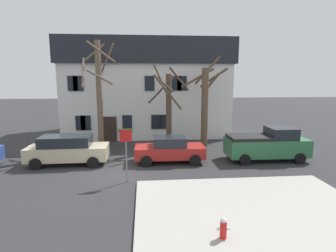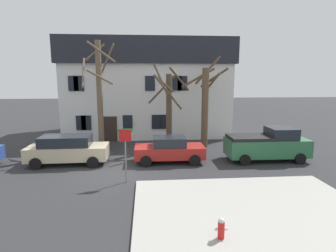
# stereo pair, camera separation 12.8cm
# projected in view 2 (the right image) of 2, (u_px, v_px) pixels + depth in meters

# --- Properties ---
(ground_plane) EXTENTS (120.00, 120.00, 0.00)m
(ground_plane) POSITION_uv_depth(u_px,v_px,m) (113.00, 174.00, 15.17)
(ground_plane) COLOR #2D2D30
(sidewalk_slab) EXTENTS (9.24, 7.75, 0.12)m
(sidewalk_slab) POSITION_uv_depth(u_px,v_px,m) (257.00, 216.00, 10.35)
(sidewalk_slab) COLOR #A8A59E
(sidewalk_slab) RESTS_ON ground_plane
(building_main) EXTENTS (14.97, 8.12, 8.57)m
(building_main) POSITION_uv_depth(u_px,v_px,m) (148.00, 87.00, 26.32)
(building_main) COLOR white
(building_main) RESTS_ON ground_plane
(tree_bare_near) EXTENTS (2.56, 2.50, 7.85)m
(tree_bare_near) POSITION_uv_depth(u_px,v_px,m) (99.00, 91.00, 19.86)
(tree_bare_near) COLOR brown
(tree_bare_near) RESTS_ON ground_plane
(tree_bare_mid) EXTENTS (3.04, 3.06, 6.23)m
(tree_bare_mid) POSITION_uv_depth(u_px,v_px,m) (168.00, 106.00, 20.23)
(tree_bare_mid) COLOR #4C3D2D
(tree_bare_mid) RESTS_ON ground_plane
(tree_bare_far) EXTENTS (3.42, 2.02, 6.90)m
(tree_bare_far) POSITION_uv_depth(u_px,v_px,m) (205.00, 103.00, 20.72)
(tree_bare_far) COLOR brown
(tree_bare_far) RESTS_ON ground_plane
(car_beige_wagon) EXTENTS (4.78, 2.10, 1.77)m
(car_beige_wagon) POSITION_uv_depth(u_px,v_px,m) (68.00, 149.00, 16.80)
(car_beige_wagon) COLOR #C6B793
(car_beige_wagon) RESTS_ON ground_plane
(car_red_sedan) EXTENTS (4.33, 2.02, 1.62)m
(car_red_sedan) POSITION_uv_depth(u_px,v_px,m) (169.00, 149.00, 17.18)
(car_red_sedan) COLOR #AD231E
(car_red_sedan) RESTS_ON ground_plane
(pickup_truck_green) EXTENTS (5.11, 2.22, 2.12)m
(pickup_truck_green) POSITION_uv_depth(u_px,v_px,m) (267.00, 145.00, 17.55)
(pickup_truck_green) COLOR #2D6B42
(pickup_truck_green) RESTS_ON ground_plane
(fire_hydrant) EXTENTS (0.42, 0.22, 0.70)m
(fire_hydrant) POSITION_uv_depth(u_px,v_px,m) (221.00, 228.00, 8.77)
(fire_hydrant) COLOR red
(fire_hydrant) RESTS_ON sidewalk_slab
(street_sign_pole) EXTENTS (0.76, 0.07, 2.75)m
(street_sign_pole) POSITION_uv_depth(u_px,v_px,m) (125.00, 145.00, 13.62)
(street_sign_pole) COLOR slate
(street_sign_pole) RESTS_ON ground_plane
(bicycle_leaning) EXTENTS (1.67, 0.62, 1.03)m
(bicycle_leaning) POSITION_uv_depth(u_px,v_px,m) (48.00, 147.00, 19.63)
(bicycle_leaning) COLOR black
(bicycle_leaning) RESTS_ON ground_plane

